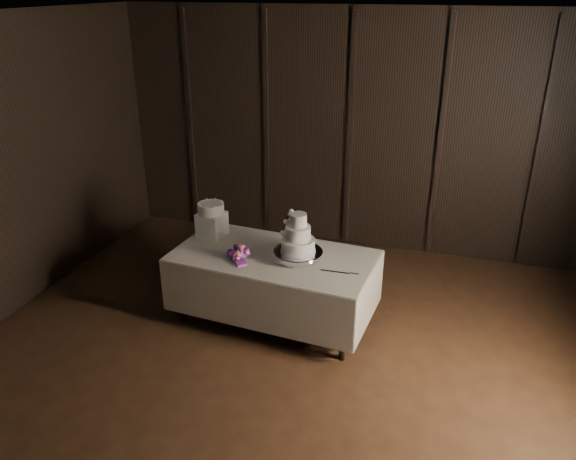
{
  "coord_description": "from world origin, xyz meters",
  "views": [
    {
      "loc": [
        1.33,
        -3.32,
        3.25
      ],
      "look_at": [
        -0.15,
        1.38,
        1.05
      ],
      "focal_mm": 35.0,
      "sensor_mm": 36.0,
      "label": 1
    }
  ],
  "objects_px": {
    "display_table": "(274,285)",
    "cake_stand": "(298,255)",
    "box_pedestal": "(212,224)",
    "wedding_cake": "(295,237)",
    "small_cake": "(211,208)",
    "bouquet": "(240,252)"
  },
  "relations": [
    {
      "from": "display_table",
      "to": "bouquet",
      "type": "distance_m",
      "value": 0.52
    },
    {
      "from": "wedding_cake",
      "to": "small_cake",
      "type": "height_order",
      "value": "wedding_cake"
    },
    {
      "from": "bouquet",
      "to": "display_table",
      "type": "bearing_deg",
      "value": 26.92
    },
    {
      "from": "display_table",
      "to": "wedding_cake",
      "type": "distance_m",
      "value": 0.63
    },
    {
      "from": "bouquet",
      "to": "wedding_cake",
      "type": "bearing_deg",
      "value": 12.12
    },
    {
      "from": "cake_stand",
      "to": "small_cake",
      "type": "height_order",
      "value": "small_cake"
    },
    {
      "from": "cake_stand",
      "to": "display_table",
      "type": "bearing_deg",
      "value": 175.18
    },
    {
      "from": "small_cake",
      "to": "display_table",
      "type": "bearing_deg",
      "value": -18.47
    },
    {
      "from": "box_pedestal",
      "to": "small_cake",
      "type": "height_order",
      "value": "small_cake"
    },
    {
      "from": "display_table",
      "to": "small_cake",
      "type": "xyz_separation_m",
      "value": [
        -0.78,
        0.26,
        0.65
      ]
    },
    {
      "from": "wedding_cake",
      "to": "box_pedestal",
      "type": "distance_m",
      "value": 1.06
    },
    {
      "from": "wedding_cake",
      "to": "box_pedestal",
      "type": "height_order",
      "value": "wedding_cake"
    },
    {
      "from": "cake_stand",
      "to": "bouquet",
      "type": "relative_size",
      "value": 1.29
    },
    {
      "from": "display_table",
      "to": "wedding_cake",
      "type": "height_order",
      "value": "wedding_cake"
    },
    {
      "from": "wedding_cake",
      "to": "small_cake",
      "type": "xyz_separation_m",
      "value": [
        -1.01,
        0.3,
        0.06
      ]
    },
    {
      "from": "box_pedestal",
      "to": "wedding_cake",
      "type": "bearing_deg",
      "value": -16.47
    },
    {
      "from": "display_table",
      "to": "cake_stand",
      "type": "height_order",
      "value": "cake_stand"
    },
    {
      "from": "display_table",
      "to": "cake_stand",
      "type": "bearing_deg",
      "value": -0.11
    },
    {
      "from": "wedding_cake",
      "to": "bouquet",
      "type": "xyz_separation_m",
      "value": [
        -0.53,
        -0.11,
        -0.18
      ]
    },
    {
      "from": "display_table",
      "to": "bouquet",
      "type": "bearing_deg",
      "value": -148.38
    },
    {
      "from": "bouquet",
      "to": "box_pedestal",
      "type": "xyz_separation_m",
      "value": [
        -0.48,
        0.41,
        0.07
      ]
    },
    {
      "from": "cake_stand",
      "to": "box_pedestal",
      "type": "height_order",
      "value": "box_pedestal"
    }
  ]
}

